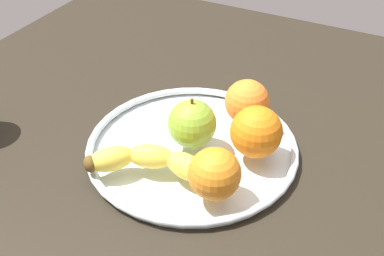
{
  "coord_description": "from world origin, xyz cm",
  "views": [
    {
      "loc": [
        -26.95,
        52.63,
        49.72
      ],
      "look_at": [
        0.0,
        0.0,
        4.8
      ],
      "focal_mm": 44.97,
      "sensor_mm": 36.0,
      "label": 1
    }
  ],
  "objects_px": {
    "orange_front_left": "(256,132)",
    "orange_center": "(215,174)",
    "apple": "(193,123)",
    "banana": "(147,161)",
    "orange_back_right": "(247,102)",
    "fruit_bowl": "(192,147)"
  },
  "relations": [
    {
      "from": "orange_front_left",
      "to": "orange_center",
      "type": "xyz_separation_m",
      "value": [
        0.02,
        0.11,
        -0.0
      ]
    },
    {
      "from": "apple",
      "to": "orange_front_left",
      "type": "distance_m",
      "value": 0.1
    },
    {
      "from": "banana",
      "to": "orange_back_right",
      "type": "bearing_deg",
      "value": -132.64
    },
    {
      "from": "fruit_bowl",
      "to": "banana",
      "type": "height_order",
      "value": "banana"
    },
    {
      "from": "orange_center",
      "to": "apple",
      "type": "bearing_deg",
      "value": -48.33
    },
    {
      "from": "banana",
      "to": "apple",
      "type": "bearing_deg",
      "value": -127.17
    },
    {
      "from": "fruit_bowl",
      "to": "apple",
      "type": "height_order",
      "value": "apple"
    },
    {
      "from": "orange_back_right",
      "to": "orange_center",
      "type": "relative_size",
      "value": 1.01
    },
    {
      "from": "orange_back_right",
      "to": "fruit_bowl",
      "type": "bearing_deg",
      "value": 61.65
    },
    {
      "from": "orange_back_right",
      "to": "orange_front_left",
      "type": "height_order",
      "value": "orange_front_left"
    },
    {
      "from": "banana",
      "to": "apple",
      "type": "xyz_separation_m",
      "value": [
        -0.03,
        -0.09,
        0.02
      ]
    },
    {
      "from": "fruit_bowl",
      "to": "banana",
      "type": "bearing_deg",
      "value": 70.82
    },
    {
      "from": "orange_center",
      "to": "banana",
      "type": "bearing_deg",
      "value": 0.63
    },
    {
      "from": "fruit_bowl",
      "to": "orange_back_right",
      "type": "relative_size",
      "value": 4.55
    },
    {
      "from": "fruit_bowl",
      "to": "banana",
      "type": "xyz_separation_m",
      "value": [
        0.03,
        0.09,
        0.03
      ]
    },
    {
      "from": "orange_front_left",
      "to": "orange_center",
      "type": "height_order",
      "value": "orange_front_left"
    },
    {
      "from": "apple",
      "to": "orange_back_right",
      "type": "height_order",
      "value": "apple"
    },
    {
      "from": "banana",
      "to": "orange_back_right",
      "type": "distance_m",
      "value": 0.2
    },
    {
      "from": "fruit_bowl",
      "to": "orange_front_left",
      "type": "relative_size",
      "value": 4.23
    },
    {
      "from": "fruit_bowl",
      "to": "orange_back_right",
      "type": "bearing_deg",
      "value": -118.35
    },
    {
      "from": "apple",
      "to": "orange_front_left",
      "type": "xyz_separation_m",
      "value": [
        -0.1,
        -0.02,
        0.0
      ]
    },
    {
      "from": "orange_back_right",
      "to": "orange_center",
      "type": "xyz_separation_m",
      "value": [
        -0.03,
        0.18,
        -0.0
      ]
    }
  ]
}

